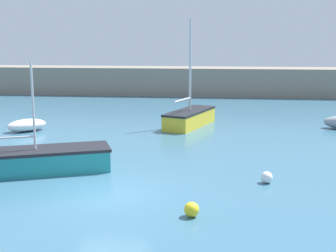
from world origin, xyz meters
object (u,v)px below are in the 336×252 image
dinghy_near_pier (27,125)px  sailboat_short_mast (36,161)px  sailboat_tall_mast (190,117)px  mooring_buoy_white (267,177)px  mooring_buoy_yellow (192,209)px

dinghy_near_pier → sailboat_short_mast: bearing=71.0°
sailboat_short_mast → dinghy_near_pier: size_ratio=2.49×
sailboat_tall_mast → mooring_buoy_white: bearing=-142.3°
sailboat_short_mast → mooring_buoy_white: size_ratio=13.81×
sailboat_short_mast → sailboat_tall_mast: bearing=41.2°
sailboat_short_mast → mooring_buoy_white: sailboat_short_mast is taller
sailboat_tall_mast → mooring_buoy_yellow: (0.98, -14.69, -0.32)m
sailboat_short_mast → mooring_buoy_yellow: sailboat_short_mast is taller
sailboat_tall_mast → sailboat_short_mast: bearing=172.7°
mooring_buoy_yellow → mooring_buoy_white: bearing=54.6°
dinghy_near_pier → mooring_buoy_yellow: 15.87m
sailboat_short_mast → mooring_buoy_white: 9.04m
dinghy_near_pier → mooring_buoy_yellow: (10.23, -12.12, -0.12)m
sailboat_tall_mast → dinghy_near_pier: bearing=125.4°
sailboat_tall_mast → sailboat_short_mast: (-5.48, -10.63, -0.06)m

